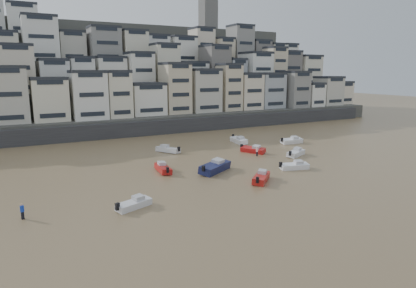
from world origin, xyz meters
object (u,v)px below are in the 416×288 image
boat_h (168,148)px  person_pink (257,151)px  boat_b (294,165)px  boat_j (134,203)px  person_blue (22,211)px  boat_d (296,152)px  boat_i (239,139)px  boat_g (292,140)px  boat_e (253,149)px  boat_a (261,176)px  boat_c (215,166)px  boat_f (163,167)px

boat_h → person_pink: person_pink is taller
boat_b → boat_j: 27.97m
boat_b → person_blue: (-38.91, -2.07, 0.18)m
boat_d → boat_i: boat_i is taller
boat_d → boat_j: boat_d is taller
boat_g → boat_e: bearing=-160.6°
person_blue → boat_i: bearing=30.0°
boat_e → boat_g: size_ratio=0.95×
boat_d → boat_g: bearing=27.3°
boat_a → boat_b: bearing=-24.5°
boat_a → boat_j: (-19.03, -1.68, -0.12)m
boat_a → person_pink: bearing=13.6°
boat_g → boat_j: 46.65m
boat_d → boat_e: boat_d is taller
boat_a → boat_d: 18.20m
boat_h → boat_d: bearing=-156.4°
boat_d → boat_i: bearing=73.5°
boat_d → boat_i: (-2.47, 15.56, 0.07)m
boat_c → boat_j: (-15.74, -9.21, -0.33)m
boat_i → boat_j: bearing=-43.0°
boat_f → boat_i: bearing=-52.4°
boat_e → boat_f: bearing=-104.2°
boat_e → boat_b: bearing=-32.3°
person_pink → boat_h: bearing=140.6°
person_pink → boat_g: bearing=24.9°
boat_b → boat_j: size_ratio=1.06×
boat_d → boat_c: bearing=162.2°
boat_e → boat_f: 20.66m
boat_i → person_blue: bearing=-53.7°
boat_a → boat_e: size_ratio=1.07×
boat_a → person_blue: 30.34m
boat_c → boat_j: 18.24m
boat_b → boat_g: 21.79m
boat_e → boat_h: boat_h is taller
boat_e → boat_f: (-20.15, -4.60, 0.02)m
boat_f → boat_g: boat_g is taller
boat_e → boat_f: boat_f is taller
boat_a → boat_d: size_ratio=1.03×
boat_g → boat_h: (-26.84, 4.48, -0.01)m
boat_g → boat_h: boat_g is taller
boat_b → boat_i: bearing=94.4°
boat_h → person_blue: bearing=101.3°
boat_a → person_blue: person_blue is taller
boat_d → boat_j: 36.16m
boat_b → person_pink: bearing=103.5°
boat_c → person_blue: size_ratio=4.13×
boat_c → boat_d: size_ratio=1.32×
boat_e → boat_i: boat_i is taller
boat_e → person_blue: 42.88m
boat_f → boat_i: 27.12m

